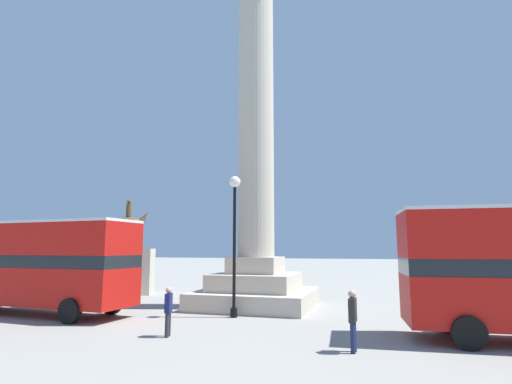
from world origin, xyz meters
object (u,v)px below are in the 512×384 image
object	(u,v)px
bus_a	(32,262)
pedestrian_near_lamp	(168,309)
street_lamp	(235,225)
pedestrian_by_plinth	(353,317)
monument_column	(256,176)
equestrian_statue	(126,266)

from	to	relation	value
bus_a	pedestrian_near_lamp	world-z (taller)	bus_a
street_lamp	pedestrian_by_plinth	bearing A→B (deg)	-40.74
monument_column	bus_a	xyz separation A→B (m)	(-9.37, -5.15, -4.51)
monument_column	bus_a	distance (m)	11.61
street_lamp	pedestrian_near_lamp	size ratio (longest dim) A/B	3.78
pedestrian_near_lamp	equestrian_statue	bearing A→B (deg)	-153.98
equestrian_statue	street_lamp	bearing A→B (deg)	-56.19
street_lamp	pedestrian_near_lamp	bearing A→B (deg)	-101.16
bus_a	pedestrian_near_lamp	bearing A→B (deg)	-12.32
pedestrian_near_lamp	street_lamp	bearing A→B (deg)	154.58
street_lamp	pedestrian_by_plinth	world-z (taller)	street_lamp
bus_a	street_lamp	distance (m)	9.68
monument_column	equestrian_statue	size ratio (longest dim) A/B	3.19
monument_column	street_lamp	distance (m)	4.35
street_lamp	bus_a	bearing A→B (deg)	-168.80
bus_a	street_lamp	bearing A→B (deg)	14.89
monument_column	pedestrian_by_plinth	world-z (taller)	monument_column
monument_column	street_lamp	bearing A→B (deg)	-90.36
pedestrian_by_plinth	bus_a	bearing A→B (deg)	84.63
pedestrian_by_plinth	street_lamp	bearing A→B (deg)	54.50
monument_column	pedestrian_near_lamp	size ratio (longest dim) A/B	12.10
equestrian_statue	street_lamp	size ratio (longest dim) A/B	1.00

